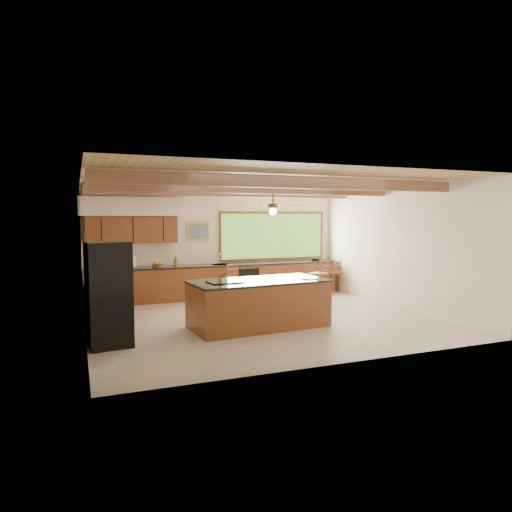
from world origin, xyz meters
name	(u,v)px	position (x,y,z in m)	size (l,w,h in m)	color
ground	(261,319)	(0.00, 0.00, 0.00)	(7.20, 7.20, 0.00)	beige
room_shell	(243,218)	(-0.17, 0.65, 2.21)	(7.27, 6.54, 3.02)	silver
counter_run	(196,284)	(-0.82, 2.52, 0.46)	(7.12, 3.10, 1.23)	brown
island	(259,303)	(-0.30, -0.62, 0.48)	(2.84, 1.49, 0.98)	brown
refrigerator	(109,294)	(-3.22, -0.95, 0.91)	(0.77, 0.76, 1.81)	black
bar_stool_a	(231,277)	(0.10, 2.39, 0.62)	(0.40, 0.40, 1.05)	brown
bar_stool_b	(320,274)	(2.34, 1.54, 0.69)	(0.56, 0.56, 1.17)	brown
bar_stool_c	(309,275)	(2.48, 2.40, 0.55)	(0.42, 0.42, 0.94)	brown
bar_stool_d	(334,273)	(3.30, 2.40, 0.60)	(0.45, 0.45, 1.00)	brown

